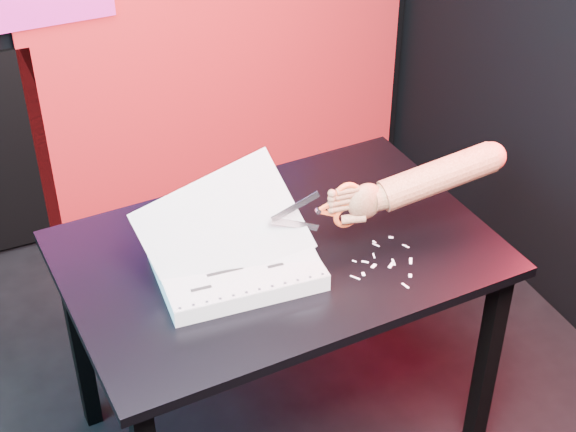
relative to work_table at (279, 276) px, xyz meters
name	(u,v)px	position (x,y,z in m)	size (l,w,h in m)	color
room	(172,100)	(-0.31, -0.14, 0.69)	(3.01, 3.01, 2.71)	black
backdrop	(70,19)	(-0.24, 1.32, 0.30)	(2.88, 0.05, 2.08)	red
work_table	(279,276)	(0.00, 0.00, 0.00)	(1.20, 0.83, 0.75)	black
printout_stack	(236,264)	(-0.14, -0.05, 0.12)	(0.46, 0.33, 0.31)	silver
scissors	(340,207)	(0.14, -0.08, 0.25)	(0.25, 0.03, 0.14)	silver
hand_forearm	(426,180)	(0.39, -0.10, 0.28)	(0.50, 0.12, 0.16)	tan
paper_clippings	(386,263)	(0.24, -0.17, 0.09)	(0.21, 0.22, 0.00)	white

